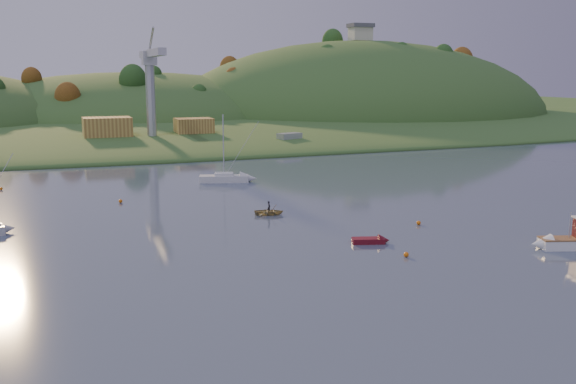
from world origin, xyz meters
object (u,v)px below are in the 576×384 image
object	(u,v)px
sailboat_far	(224,178)
red_tender	(375,240)
canoe	(269,212)
fishing_boat	(565,240)

from	to	relation	value
sailboat_far	red_tender	world-z (taller)	sailboat_far
canoe	red_tender	world-z (taller)	red_tender
red_tender	fishing_boat	bearing A→B (deg)	-10.41
canoe	red_tender	size ratio (longest dim) A/B	0.89
canoe	sailboat_far	bearing A→B (deg)	14.79
canoe	red_tender	bearing A→B (deg)	-143.18
fishing_boat	red_tender	world-z (taller)	fishing_boat
sailboat_far	red_tender	xyz separation A→B (m)	(4.78, -42.64, -0.44)
canoe	red_tender	distance (m)	17.80
fishing_boat	sailboat_far	size ratio (longest dim) A/B	0.64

